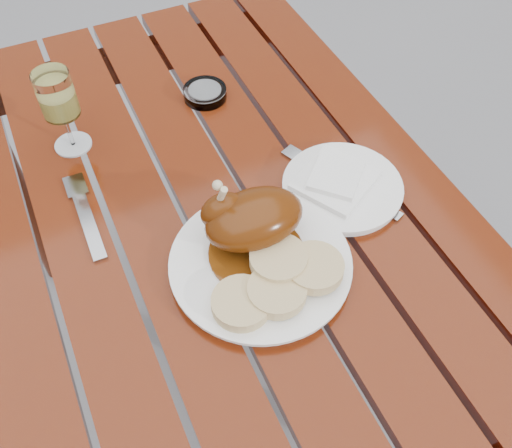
{
  "coord_description": "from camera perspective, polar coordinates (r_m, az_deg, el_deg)",
  "views": [
    {
      "loc": [
        -0.2,
        -0.62,
        1.49
      ],
      "look_at": [
        0.04,
        -0.1,
        0.78
      ],
      "focal_mm": 40.0,
      "sensor_mm": 36.0,
      "label": 1
    }
  ],
  "objects": [
    {
      "name": "napkin",
      "position": [
        0.99,
        7.93,
        4.37
      ],
      "size": [
        0.16,
        0.16,
        0.01
      ],
      "primitive_type": "cube",
      "rotation": [
        0.0,
        0.0,
        0.51
      ],
      "color": "white",
      "rests_on": "side_plate"
    },
    {
      "name": "roast_duck",
      "position": [
        0.87,
        -0.61,
        0.45
      ],
      "size": [
        0.17,
        0.16,
        0.11
      ],
      "color": "#5C2C0A",
      "rests_on": "dinner_plate"
    },
    {
      "name": "side_plate",
      "position": [
        1.0,
        8.62,
        3.62
      ],
      "size": [
        0.26,
        0.26,
        0.02
      ],
      "primitive_type": "cylinder",
      "rotation": [
        0.0,
        0.0,
        -0.31
      ],
      "color": "white",
      "rests_on": "table"
    },
    {
      "name": "bread_dumplings",
      "position": [
        0.84,
        2.23,
        -5.6
      ],
      "size": [
        0.21,
        0.13,
        0.03
      ],
      "color": "#D9BD84",
      "rests_on": "dinner_plate"
    },
    {
      "name": "table",
      "position": [
        1.29,
        -3.45,
        -8.41
      ],
      "size": [
        0.8,
        1.2,
        0.75
      ],
      "primitive_type": "cube",
      "color": "#68270C",
      "rests_on": "ground"
    },
    {
      "name": "ashtray",
      "position": [
        1.17,
        -5.12,
        12.91
      ],
      "size": [
        0.1,
        0.1,
        0.02
      ],
      "primitive_type": "cylinder",
      "rotation": [
        0.0,
        0.0,
        0.18
      ],
      "color": "#B2B7BC",
      "rests_on": "table"
    },
    {
      "name": "wine_glass",
      "position": [
        1.07,
        -18.81,
        10.57
      ],
      "size": [
        0.08,
        0.08,
        0.16
      ],
      "primitive_type": "cylinder",
      "rotation": [
        0.0,
        0.0,
        -0.23
      ],
      "color": "#C7C25A",
      "rests_on": "table"
    },
    {
      "name": "dinner_plate",
      "position": [
        0.89,
        0.45,
        -4.02
      ],
      "size": [
        0.3,
        0.3,
        0.02
      ],
      "primitive_type": "cylinder",
      "rotation": [
        0.0,
        0.0,
        -0.04
      ],
      "color": "white",
      "rests_on": "table"
    },
    {
      "name": "fork",
      "position": [
        0.99,
        -16.54,
        0.47
      ],
      "size": [
        0.02,
        0.18,
        0.01
      ],
      "primitive_type": "cube",
      "rotation": [
        0.0,
        0.0,
        -0.01
      ],
      "color": "gray",
      "rests_on": "table"
    },
    {
      "name": "ground",
      "position": [
        1.63,
        -2.81,
        -15.03
      ],
      "size": [
        60.0,
        60.0,
        0.0
      ],
      "primitive_type": "plane",
      "color": "slate",
      "rests_on": "ground"
    },
    {
      "name": "knife",
      "position": [
        1.01,
        9.25,
        3.66
      ],
      "size": [
        0.1,
        0.2,
        0.01
      ],
      "primitive_type": "cube",
      "rotation": [
        0.0,
        0.0,
        0.41
      ],
      "color": "gray",
      "rests_on": "table"
    }
  ]
}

